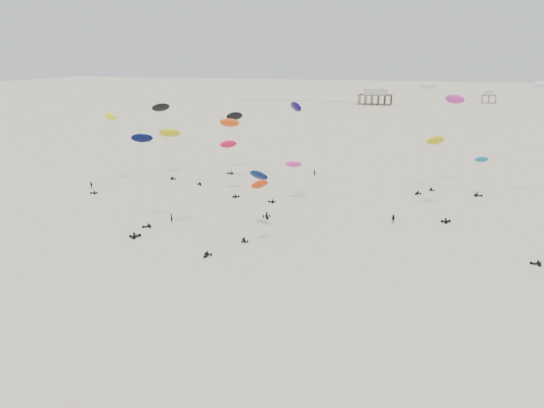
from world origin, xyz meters
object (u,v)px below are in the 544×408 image
(pavilion_main, at_px, (375,98))
(rig_0, at_px, (244,205))
(pavilion_small, at_px, (489,98))
(rig_4, at_px, (544,102))
(spectator_0, at_px, (172,222))

(pavilion_main, distance_m, rig_0, 265.23)
(rig_0, bearing_deg, pavilion_small, -98.07)
(rig_4, relative_size, spectator_0, 12.95)
(pavilion_small, xyz_separation_m, rig_4, (-11.76, -246.83, 18.21))
(rig_4, bearing_deg, pavilion_main, -124.86)
(rig_0, bearing_deg, pavilion_main, -84.53)
(pavilion_main, relative_size, spectator_0, 10.26)
(pavilion_main, bearing_deg, pavilion_small, 23.20)
(spectator_0, bearing_deg, rig_4, -114.12)
(pavilion_small, xyz_separation_m, rig_0, (-63.97, -295.14, 3.95))
(rig_4, bearing_deg, pavilion_small, -142.62)
(pavilion_main, xyz_separation_m, pavilion_small, (70.00, 30.00, -0.74))
(pavilion_main, distance_m, pavilion_small, 76.16)
(pavilion_small, distance_m, spectator_0, 298.22)
(rig_0, bearing_deg, spectator_0, -20.88)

